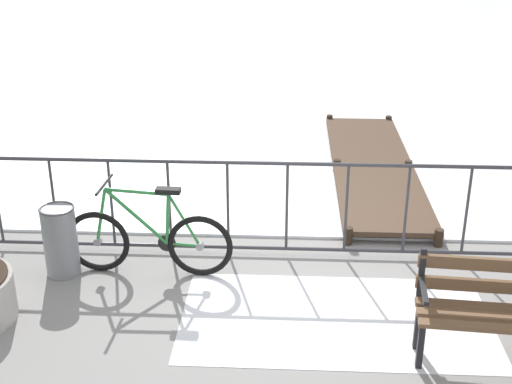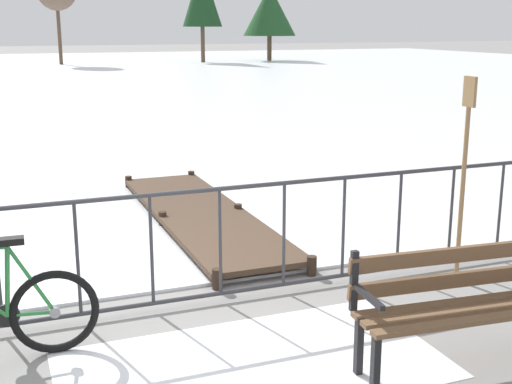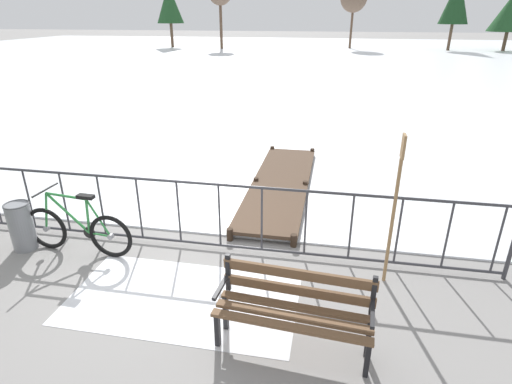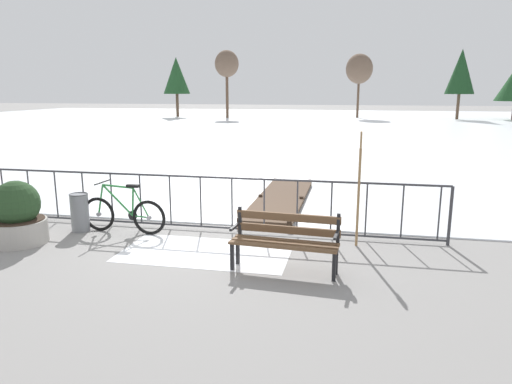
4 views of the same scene
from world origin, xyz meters
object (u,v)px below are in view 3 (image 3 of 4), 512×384
at_px(bicycle_near_railing, 78,230).
at_px(trash_bin, 21,226).
at_px(park_bench, 294,305).
at_px(oar_upright, 395,202).

xyz_separation_m(bicycle_near_railing, trash_bin, (-0.88, -0.05, 0.00)).
xyz_separation_m(bicycle_near_railing, park_bench, (3.25, -1.24, 0.14)).
bearing_deg(oar_upright, bicycle_near_railing, -178.51).
bearing_deg(park_bench, bicycle_near_railing, 159.07).
height_order(park_bench, oar_upright, oar_upright).
height_order(trash_bin, oar_upright, oar_upright).
height_order(bicycle_near_railing, park_bench, bicycle_near_railing).
xyz_separation_m(bicycle_near_railing, oar_upright, (4.31, 0.11, 0.77)).
bearing_deg(bicycle_near_railing, park_bench, -20.93).
bearing_deg(trash_bin, oar_upright, 1.76).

